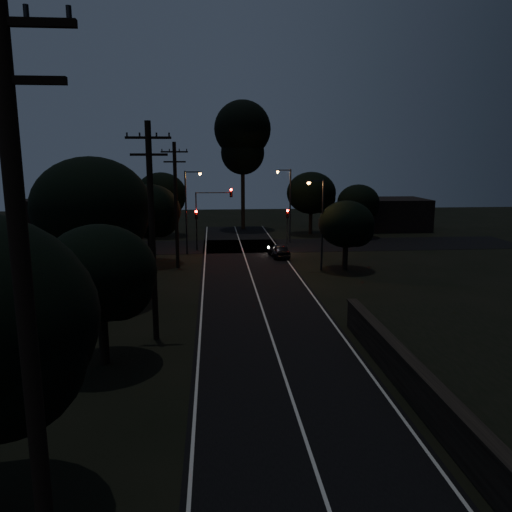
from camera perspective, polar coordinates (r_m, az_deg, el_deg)
road_surface at (r=42.24m, az=-0.84°, el=-1.43°), size 60.00×70.00×0.03m
utility_pole_near at (r=9.07m, az=-24.53°, el=-9.42°), size 2.20×0.30×12.00m
utility_pole_mid at (r=25.42m, az=-11.81°, el=2.99°), size 2.20×0.30×11.00m
utility_pole_far at (r=42.27m, az=-9.13°, el=5.95°), size 2.20×0.30×10.50m
tree_left_b at (r=22.99m, az=-17.05°, el=-2.14°), size 5.05×5.05×6.42m
tree_left_c at (r=32.82m, az=-17.84°, el=5.04°), size 7.40×7.40×9.34m
tree_left_d at (r=44.45m, az=-11.90°, el=4.88°), size 5.52×5.52×7.01m
tree_far_nw at (r=60.31m, az=-10.60°, el=6.86°), size 5.94×5.94×7.52m
tree_far_w at (r=57.03m, az=-16.02°, el=6.83°), size 6.42×6.42×8.19m
tree_far_ne at (r=61.25m, az=6.54°, el=7.05°), size 5.96×5.96×7.54m
tree_far_e at (r=59.65m, az=11.79°, el=5.92°), size 4.86×4.86×6.17m
tree_right_a at (r=41.78m, az=10.52°, el=3.46°), size 4.56×4.56×5.80m
tall_pine at (r=65.16m, az=-1.54°, el=13.47°), size 7.20×7.20×16.37m
building_left at (r=64.67m, az=-20.29°, el=4.27°), size 10.00×8.00×4.40m
building_right at (r=67.44m, az=15.00°, el=4.67°), size 9.00×7.00×4.00m
signal_left at (r=50.41m, az=-6.82°, el=3.82°), size 0.28×0.35×4.10m
signal_right at (r=50.95m, az=3.60°, el=3.96°), size 0.28×0.35×4.10m
signal_mast at (r=50.22m, az=-4.93°, el=5.56°), size 3.70×0.35×6.25m
streetlight_a at (r=48.27m, az=-7.78°, el=5.62°), size 1.66×0.26×8.00m
streetlight_b at (r=54.81m, az=3.73°, el=6.36°), size 1.66×0.26×8.00m
streetlight_c at (r=41.24m, az=7.38°, el=4.28°), size 1.46×0.26×7.50m
car at (r=46.94m, az=2.65°, el=0.62°), size 1.94×3.91×1.28m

